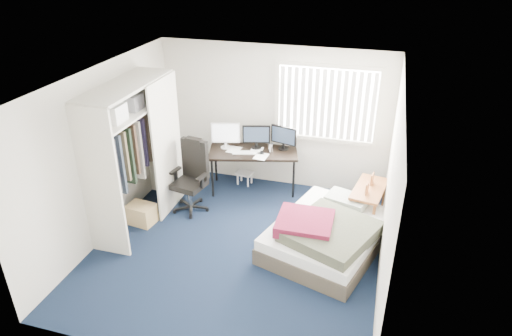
{
  "coord_description": "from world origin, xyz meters",
  "views": [
    {
      "loc": [
        1.75,
        -5.12,
        4.06
      ],
      "look_at": [
        0.17,
        0.4,
        1.12
      ],
      "focal_mm": 32.0,
      "sensor_mm": 36.0,
      "label": 1
    }
  ],
  "objects": [
    {
      "name": "ground",
      "position": [
        0.0,
        0.0,
        0.0
      ],
      "size": [
        4.2,
        4.2,
        0.0
      ],
      "primitive_type": "plane",
      "color": "black",
      "rests_on": "ground"
    },
    {
      "name": "room_shell",
      "position": [
        0.0,
        0.0,
        1.51
      ],
      "size": [
        4.2,
        4.2,
        4.2
      ],
      "color": "silver",
      "rests_on": "ground"
    },
    {
      "name": "window_assembly",
      "position": [
        0.9,
        2.04,
        1.6
      ],
      "size": [
        1.72,
        0.09,
        1.32
      ],
      "color": "white",
      "rests_on": "ground"
    },
    {
      "name": "closet",
      "position": [
        -1.67,
        0.27,
        1.35
      ],
      "size": [
        0.64,
        1.84,
        2.22
      ],
      "color": "beige",
      "rests_on": "ground"
    },
    {
      "name": "desk",
      "position": [
        -0.27,
        1.75,
        0.77
      ],
      "size": [
        1.64,
        1.06,
        1.2
      ],
      "color": "black",
      "rests_on": "ground"
    },
    {
      "name": "office_chair",
      "position": [
        -1.05,
        0.85,
        0.46
      ],
      "size": [
        0.65,
        0.65,
        1.2
      ],
      "color": "black",
      "rests_on": "ground"
    },
    {
      "name": "footstool",
      "position": [
        -0.46,
        1.85,
        0.18
      ],
      "size": [
        0.31,
        0.27,
        0.23
      ],
      "color": "white",
      "rests_on": "ground"
    },
    {
      "name": "nightstand",
      "position": [
        1.75,
        1.23,
        0.53
      ],
      "size": [
        0.58,
        0.93,
        0.78
      ],
      "color": "brown",
      "rests_on": "ground"
    },
    {
      "name": "bed",
      "position": [
        1.25,
        0.32,
        0.27
      ],
      "size": [
        1.86,
        2.17,
        0.61
      ],
      "color": "#423A2F",
      "rests_on": "ground"
    },
    {
      "name": "pine_box",
      "position": [
        -1.65,
        0.2,
        0.16
      ],
      "size": [
        0.46,
        0.37,
        0.31
      ],
      "primitive_type": "cube",
      "rotation": [
        0.0,
        0.0,
        -0.13
      ],
      "color": "tan",
      "rests_on": "ground"
    }
  ]
}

